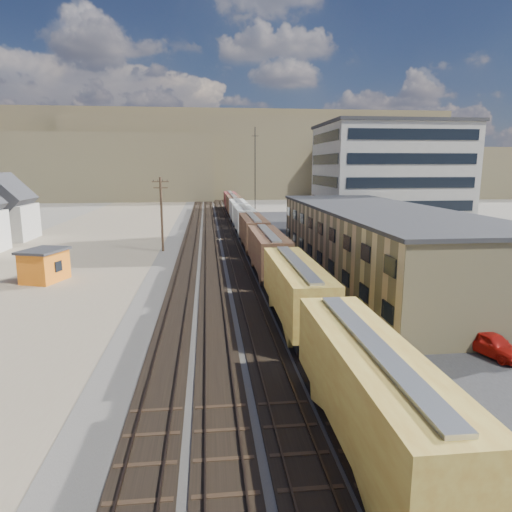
{
  "coord_description": "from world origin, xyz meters",
  "views": [
    {
      "loc": [
        -2.45,
        -19.95,
        11.36
      ],
      "look_at": [
        2.1,
        22.34,
        3.0
      ],
      "focal_mm": 32.0,
      "sensor_mm": 36.0,
      "label": 1
    }
  ],
  "objects": [
    {
      "name": "ground",
      "position": [
        0.0,
        0.0,
        0.0
      ],
      "size": [
        300.0,
        300.0,
        0.0
      ],
      "primitive_type": "plane",
      "color": "#6B6356",
      "rests_on": "ground"
    },
    {
      "name": "ballast_bed",
      "position": [
        0.0,
        50.0,
        0.03
      ],
      "size": [
        18.0,
        200.0,
        0.06
      ],
      "primitive_type": "cube",
      "color": "#4C4742",
      "rests_on": "ground"
    },
    {
      "name": "dirt_yard",
      "position": [
        -20.0,
        40.0,
        0.01
      ],
      "size": [
        24.0,
        180.0,
        0.03
      ],
      "primitive_type": "cube",
      "color": "#83715A",
      "rests_on": "ground"
    },
    {
      "name": "asphalt_lot",
      "position": [
        22.0,
        35.0,
        0.02
      ],
      "size": [
        26.0,
        120.0,
        0.04
      ],
      "primitive_type": "cube",
      "color": "#232326",
      "rests_on": "ground"
    },
    {
      "name": "rail_tracks",
      "position": [
        -0.55,
        50.0,
        0.11
      ],
      "size": [
        11.4,
        200.0,
        0.24
      ],
      "color": "black",
      "rests_on": "ground"
    },
    {
      "name": "freight_train",
      "position": [
        3.8,
        49.14,
        2.79
      ],
      "size": [
        3.0,
        119.74,
        4.46
      ],
      "color": "black",
      "rests_on": "ground"
    },
    {
      "name": "warehouse",
      "position": [
        14.98,
        25.0,
        3.65
      ],
      "size": [
        12.4,
        40.4,
        7.25
      ],
      "color": "tan",
      "rests_on": "ground"
    },
    {
      "name": "office_tower",
      "position": [
        27.95,
        54.95,
        9.26
      ],
      "size": [
        22.6,
        18.6,
        18.45
      ],
      "color": "#9E998E",
      "rests_on": "ground"
    },
    {
      "name": "utility_pole_north",
      "position": [
        -8.5,
        42.0,
        5.3
      ],
      "size": [
        2.2,
        0.32,
        10.0
      ],
      "color": "#382619",
      "rests_on": "ground"
    },
    {
      "name": "radio_mast",
      "position": [
        6.0,
        60.0,
        9.12
      ],
      "size": [
        1.2,
        0.16,
        18.0
      ],
      "color": "black",
      "rests_on": "ground"
    },
    {
      "name": "hills_north",
      "position": [
        0.17,
        167.92,
        14.1
      ],
      "size": [
        265.0,
        80.0,
        32.0
      ],
      "color": "brown",
      "rests_on": "ground"
    },
    {
      "name": "maintenance_shed",
      "position": [
        -18.74,
        26.58,
        1.69
      ],
      "size": [
        4.69,
        5.35,
        3.3
      ],
      "color": "orange",
      "rests_on": "ground"
    },
    {
      "name": "parked_car_red",
      "position": [
        14.65,
        4.63,
        0.71
      ],
      "size": [
        2.95,
        4.49,
        1.42
      ],
      "primitive_type": "imported",
      "rotation": [
        0.0,
        0.0,
        0.33
      ],
      "color": "#B01510",
      "rests_on": "ground"
    },
    {
      "name": "parked_car_blue",
      "position": [
        24.46,
        59.91,
        0.69
      ],
      "size": [
        4.73,
        5.38,
        1.38
      ],
      "primitive_type": "imported",
      "rotation": [
        0.0,
        0.0,
        0.61
      ],
      "color": "navy",
      "rests_on": "ground"
    },
    {
      "name": "parked_car_far",
      "position": [
        31.3,
        43.15,
        0.71
      ],
      "size": [
        2.87,
        4.5,
        1.43
      ],
      "primitive_type": "imported",
      "rotation": [
        0.0,
        0.0,
        -0.31
      ],
      "color": "silver",
      "rests_on": "ground"
    }
  ]
}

